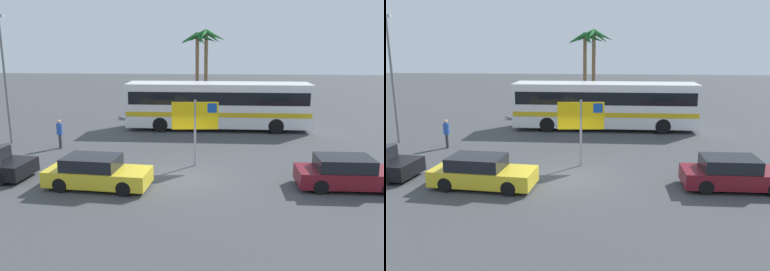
% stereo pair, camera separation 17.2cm
% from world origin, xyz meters
% --- Properties ---
extents(ground, '(120.00, 120.00, 0.00)m').
position_xyz_m(ground, '(0.00, 0.00, 0.00)').
color(ground, '#424447').
extents(bus_front_coach, '(12.28, 2.68, 3.17)m').
position_xyz_m(bus_front_coach, '(1.34, 10.25, 1.79)').
color(bus_front_coach, white).
rests_on(bus_front_coach, ground).
extents(ferry_sign, '(2.20, 0.25, 3.20)m').
position_xyz_m(ferry_sign, '(0.33, 1.81, 2.33)').
color(ferry_sign, gray).
rests_on(ferry_sign, ground).
extents(car_maroon, '(4.21, 1.70, 1.32)m').
position_xyz_m(car_maroon, '(6.66, -0.82, 0.63)').
color(car_maroon, maroon).
rests_on(car_maroon, ground).
extents(car_yellow, '(4.34, 2.02, 1.32)m').
position_xyz_m(car_yellow, '(-3.54, -1.44, 0.63)').
color(car_yellow, yellow).
rests_on(car_yellow, ground).
extents(pedestrian_crossing_lot, '(0.32, 0.32, 1.63)m').
position_xyz_m(pedestrian_crossing_lot, '(-7.48, 4.53, 0.96)').
color(pedestrian_crossing_lot, '#2D2D33').
rests_on(pedestrian_crossing_lot, ground).
extents(lamp_post_left_side, '(0.56, 0.20, 7.35)m').
position_xyz_m(lamp_post_left_side, '(-10.88, 5.52, 4.00)').
color(lamp_post_left_side, slate).
rests_on(lamp_post_left_side, ground).
extents(palm_tree_seaside, '(3.39, 3.33, 6.73)m').
position_xyz_m(palm_tree_seaside, '(-0.58, 18.95, 5.34)').
color(palm_tree_seaside, brown).
rests_on(palm_tree_seaside, ground).
extents(palm_tree_inland, '(3.46, 3.59, 7.00)m').
position_xyz_m(palm_tree_inland, '(0.23, 19.02, 5.77)').
color(palm_tree_inland, brown).
rests_on(palm_tree_inland, ground).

